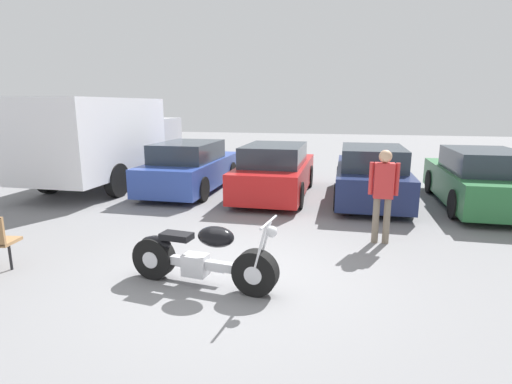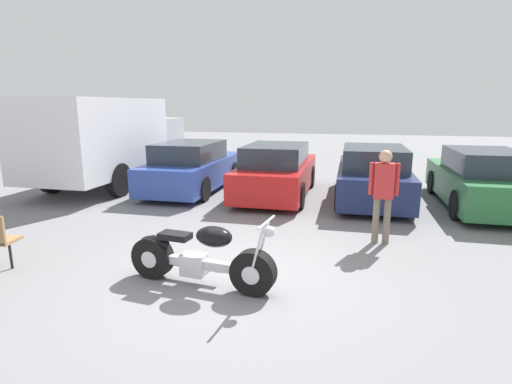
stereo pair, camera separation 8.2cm
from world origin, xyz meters
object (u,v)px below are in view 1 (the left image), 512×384
object	(u,v)px
parked_car_red	(275,172)
parked_car_navy	(371,175)
parked_car_blue	(191,168)
delivery_truck	(106,138)
parked_car_green	(479,180)
motorcycle	(201,258)
person_standing	(383,189)

from	to	relation	value
parked_car_red	parked_car_navy	bearing A→B (deg)	-0.18
parked_car_blue	delivery_truck	size ratio (longest dim) A/B	0.72
parked_car_navy	parked_car_green	distance (m)	2.55
motorcycle	parked_car_blue	bearing A→B (deg)	112.68
motorcycle	parked_car_blue	distance (m)	6.50
parked_car_green	delivery_truck	size ratio (longest dim) A/B	0.72
motorcycle	delivery_truck	xyz separation A→B (m)	(-5.23, 5.98, 1.07)
parked_car_blue	motorcycle	bearing A→B (deg)	-67.32
parked_car_blue	parked_car_red	distance (m)	2.55
parked_car_red	parked_car_navy	xyz separation A→B (m)	(2.54, -0.01, 0.00)
parked_car_green	delivery_truck	distance (m)	10.39
parked_car_red	parked_car_navy	distance (m)	2.54
parked_car_red	person_standing	size ratio (longest dim) A/B	2.57
motorcycle	parked_car_blue	xyz separation A→B (m)	(-2.50, 5.99, 0.27)
motorcycle	parked_car_blue	world-z (taller)	parked_car_blue
parked_car_navy	delivery_truck	world-z (taller)	delivery_truck
motorcycle	parked_car_red	world-z (taller)	parked_car_red
parked_car_blue	parked_car_red	bearing A→B (deg)	-3.78
parked_car_blue	person_standing	xyz separation A→B (m)	(5.08, -3.61, 0.34)
parked_car_red	delivery_truck	world-z (taller)	delivery_truck
parked_car_blue	parked_car_green	world-z (taller)	same
parked_car_green	parked_car_red	bearing A→B (deg)	178.22
parked_car_green	delivery_truck	world-z (taller)	delivery_truck
parked_car_blue	delivery_truck	bearing A→B (deg)	-179.88
motorcycle	person_standing	world-z (taller)	person_standing
parked_car_red	delivery_truck	xyz separation A→B (m)	(-5.27, 0.16, 0.81)
parked_car_blue	person_standing	size ratio (longest dim) A/B	2.57
motorcycle	person_standing	distance (m)	3.56
parked_car_blue	person_standing	bearing A→B (deg)	-35.37
parked_car_green	motorcycle	bearing A→B (deg)	-132.11
delivery_truck	person_standing	size ratio (longest dim) A/B	3.56
parked_car_navy	parked_car_green	bearing A→B (deg)	-3.37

